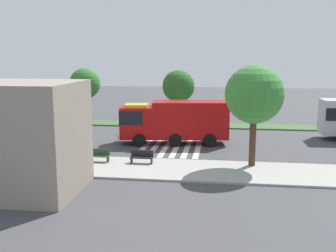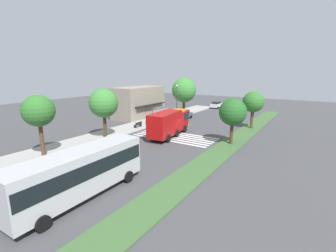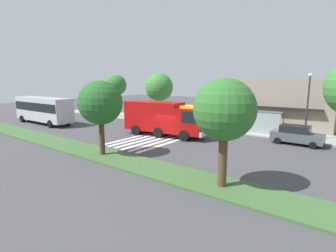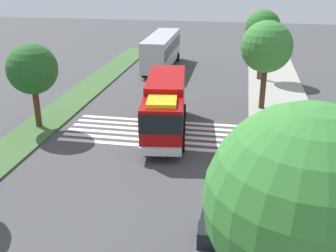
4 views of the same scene
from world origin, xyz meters
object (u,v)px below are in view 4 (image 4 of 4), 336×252
object	(u,v)px
bus_stop_shelter	(283,177)
bench_near_shelter	(275,163)
fire_truck	(165,106)
sidewalk_tree_west	(267,47)
bench_west_of_shelter	(272,141)
sidewalk_tree_center	(305,204)
parked_car_west	(219,239)
median_tree_far_west	(32,69)
sidewalk_tree_far_west	(263,28)
street_lamp	(275,179)
transit_bus	(162,49)

from	to	relation	value
bus_stop_shelter	bench_near_shelter	bearing A→B (deg)	179.92
fire_truck	sidewalk_tree_west	bearing A→B (deg)	126.56
bus_stop_shelter	bench_west_of_shelter	xyz separation A→B (m)	(-7.16, 0.01, -1.30)
bus_stop_shelter	fire_truck	bearing A→B (deg)	-139.68
bench_near_shelter	sidewalk_tree_center	size ratio (longest dim) A/B	0.20
bench_near_shelter	sidewalk_tree_west	bearing A→B (deg)	-177.68
parked_car_west	sidewalk_tree_center	xyz separation A→B (m)	(4.08, 2.20, 4.42)
bus_stop_shelter	sidewalk_tree_center	xyz separation A→B (m)	(7.84, -0.43, 3.46)
bench_near_shelter	median_tree_far_west	xyz separation A→B (m)	(-3.91, -16.21, 3.68)
bus_stop_shelter	sidewalk_tree_west	world-z (taller)	sidewalk_tree_west
fire_truck	bench_near_shelter	bearing A→B (deg)	51.02
fire_truck	parked_car_west	xyz separation A→B (m)	(12.15, 4.49, -1.13)
fire_truck	bench_near_shelter	size ratio (longest dim) A/B	6.07
bus_stop_shelter	sidewalk_tree_center	distance (m)	8.58
parked_car_west	bus_stop_shelter	size ratio (longest dim) A/B	1.30
fire_truck	bench_west_of_shelter	bearing A→B (deg)	72.90
sidewalk_tree_far_west	median_tree_far_west	distance (m)	22.43
parked_car_west	street_lamp	size ratio (longest dim) A/B	0.69
parked_car_west	sidewalk_tree_far_west	distance (m)	28.01
fire_truck	sidewalk_tree_far_west	size ratio (longest dim) A/B	1.43
sidewalk_tree_far_west	parked_car_west	bearing A→B (deg)	-4.56
fire_truck	median_tree_far_west	bearing A→B (deg)	-94.33
bench_near_shelter	bench_west_of_shelter	world-z (taller)	same
bus_stop_shelter	median_tree_far_west	bearing A→B (deg)	-116.03
bench_west_of_shelter	sidewalk_tree_center	bearing A→B (deg)	-1.67
sidewalk_tree_far_west	bench_west_of_shelter	bearing A→B (deg)	1.51
sidewalk_tree_far_west	bench_near_shelter	bearing A→B (deg)	1.27
sidewalk_tree_center	fire_truck	bearing A→B (deg)	-157.61
bench_near_shelter	bench_west_of_shelter	bearing A→B (deg)	180.00
street_lamp	sidewalk_tree_far_west	size ratio (longest dim) A/B	0.97
parked_car_west	street_lamp	world-z (taller)	street_lamp
street_lamp	sidewalk_tree_center	size ratio (longest dim) A/B	0.84
fire_truck	parked_car_west	distance (m)	13.00
transit_bus	street_lamp	bearing A→B (deg)	-162.68
parked_car_west	bus_stop_shelter	xyz separation A→B (m)	(-3.76, 2.63, 0.96)
bench_west_of_shelter	street_lamp	xyz separation A→B (m)	(11.34, -0.84, 3.41)
sidewalk_tree_far_west	median_tree_far_west	size ratio (longest dim) A/B	1.15
fire_truck	sidewalk_tree_center	world-z (taller)	sidewalk_tree_center
parked_car_west	transit_bus	distance (m)	31.99
fire_truck	transit_bus	world-z (taller)	fire_truck
bus_stop_shelter	bench_near_shelter	size ratio (longest dim) A/B	2.19
bus_stop_shelter	median_tree_far_west	xyz separation A→B (m)	(-7.91, -16.20, 2.39)
fire_truck	bench_west_of_shelter	world-z (taller)	fire_truck
bench_west_of_shelter	sidewalk_tree_far_west	world-z (taller)	sidewalk_tree_far_west
transit_bus	median_tree_far_west	bearing A→B (deg)	164.17
bus_stop_shelter	bench_west_of_shelter	distance (m)	7.28
parked_car_west	bench_west_of_shelter	size ratio (longest dim) A/B	2.85
fire_truck	median_tree_far_west	distance (m)	9.36
street_lamp	sidewalk_tree_west	distance (m)	19.04
sidewalk_tree_center	median_tree_far_west	bearing A→B (deg)	-134.97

